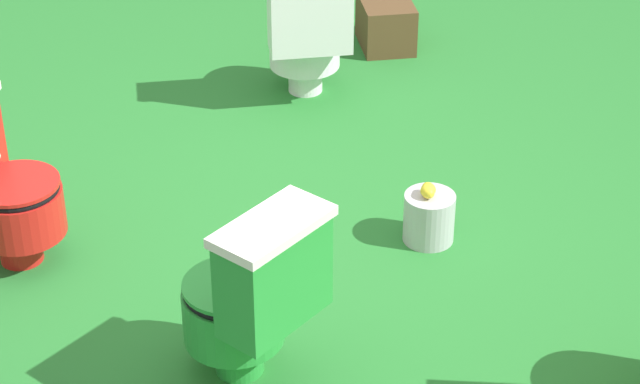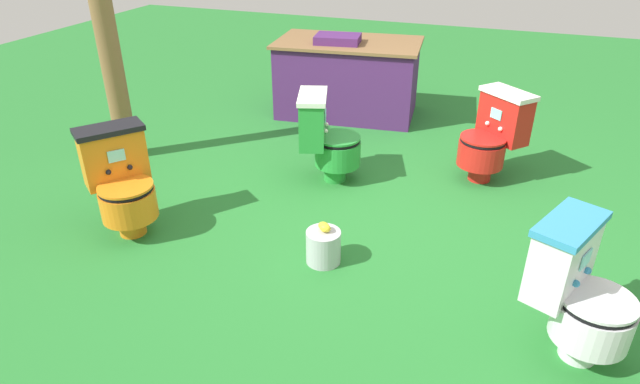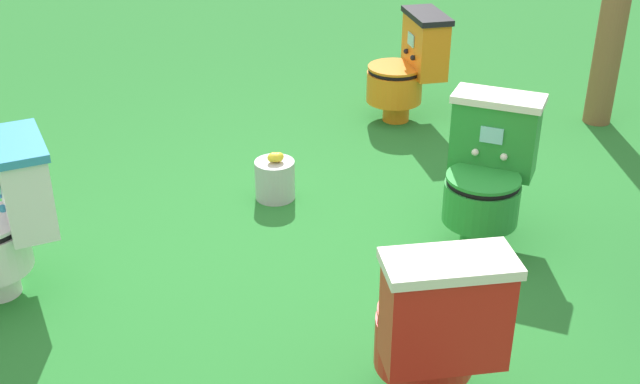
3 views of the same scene
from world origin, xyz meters
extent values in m
plane|color=#26752D|center=(0.00, 0.00, 0.00)|extent=(14.00, 14.00, 0.00)
cylinder|color=white|center=(1.29, -0.96, 0.07)|extent=(0.24, 0.24, 0.14)
cylinder|color=white|center=(1.31, -0.97, 0.24)|extent=(0.49, 0.49, 0.20)
torus|color=black|center=(1.31, -0.97, 0.35)|extent=(0.47, 0.47, 0.04)
cylinder|color=#338CBF|center=(1.31, -0.97, 0.30)|extent=(0.32, 0.32, 0.01)
cube|color=white|center=(1.13, -0.89, 0.51)|extent=(0.34, 0.45, 0.37)
cube|color=#338CBF|center=(1.13, -0.89, 0.71)|extent=(0.37, 0.48, 0.04)
cube|color=#8CE0E5|center=(1.22, -0.93, 0.56)|extent=(0.05, 0.10, 0.08)
cylinder|color=white|center=(1.31, -0.97, 0.37)|extent=(0.48, 0.48, 0.02)
sphere|color=#338CBF|center=(1.25, -0.87, 0.46)|extent=(0.04, 0.04, 0.04)
sphere|color=#338CBF|center=(1.20, -1.00, 0.46)|extent=(0.04, 0.04, 0.04)
cylinder|color=red|center=(0.63, 0.88, 0.07)|extent=(0.25, 0.25, 0.14)
cylinder|color=red|center=(0.61, 0.86, 0.24)|extent=(0.52, 0.52, 0.20)
torus|color=black|center=(0.61, 0.86, 0.35)|extent=(0.50, 0.50, 0.04)
cylinder|color=white|center=(0.61, 0.86, 0.30)|extent=(0.34, 0.34, 0.01)
cube|color=red|center=(0.75, 1.01, 0.51)|extent=(0.43, 0.41, 0.37)
cube|color=white|center=(0.75, 1.01, 0.71)|extent=(0.47, 0.45, 0.04)
cube|color=#8CE0E5|center=(0.68, 0.94, 0.56)|extent=(0.09, 0.08, 0.08)
cylinder|color=red|center=(0.61, 0.86, 0.37)|extent=(0.51, 0.51, 0.02)
sphere|color=white|center=(0.73, 0.89, 0.46)|extent=(0.04, 0.04, 0.04)
sphere|color=white|center=(0.62, 0.98, 0.46)|extent=(0.04, 0.04, 0.04)
cylinder|color=green|center=(-0.49, 0.47, 0.07)|extent=(0.23, 0.23, 0.14)
cylinder|color=green|center=(-0.47, 0.47, 0.24)|extent=(0.47, 0.47, 0.20)
torus|color=black|center=(-0.47, 0.47, 0.35)|extent=(0.44, 0.44, 0.04)
cylinder|color=white|center=(-0.47, 0.47, 0.30)|extent=(0.30, 0.30, 0.01)
cube|color=green|center=(-0.66, 0.41, 0.51)|extent=(0.31, 0.45, 0.37)
cube|color=white|center=(-0.66, 0.41, 0.71)|extent=(0.34, 0.48, 0.04)
cube|color=#8CE0E5|center=(-0.56, 0.44, 0.56)|extent=(0.04, 0.11, 0.08)
cylinder|color=green|center=(-0.47, 0.47, 0.37)|extent=(0.45, 0.45, 0.02)
sphere|color=white|center=(-0.58, 0.51, 0.46)|extent=(0.04, 0.04, 0.04)
sphere|color=white|center=(-0.54, 0.38, 0.46)|extent=(0.04, 0.04, 0.04)
cylinder|color=orange|center=(-1.54, -0.78, 0.07)|extent=(0.25, 0.25, 0.14)
cylinder|color=orange|center=(-1.52, -0.80, 0.24)|extent=(0.52, 0.52, 0.20)
torus|color=black|center=(-1.52, -0.80, 0.35)|extent=(0.50, 0.50, 0.04)
cylinder|color=black|center=(-1.52, -0.80, 0.30)|extent=(0.34, 0.34, 0.01)
cube|color=orange|center=(-1.68, -0.68, 0.51)|extent=(0.40, 0.44, 0.37)
cube|color=black|center=(-1.68, -0.68, 0.71)|extent=(0.43, 0.47, 0.04)
cube|color=#8CE0E5|center=(-1.60, -0.74, 0.56)|extent=(0.07, 0.09, 0.08)
cylinder|color=orange|center=(-1.52, -0.80, 0.37)|extent=(0.50, 0.50, 0.02)
sphere|color=black|center=(-1.56, -0.68, 0.46)|extent=(0.04, 0.04, 0.04)
sphere|color=black|center=(-1.64, -0.80, 0.46)|extent=(0.04, 0.04, 0.04)
cube|color=#4C2360|center=(-0.87, 2.00, 0.37)|extent=(1.48, 0.95, 0.74)
cube|color=brown|center=(-0.87, 2.00, 0.76)|extent=(1.54, 1.01, 0.03)
cube|color=#4C2360|center=(-0.95, 1.88, 0.81)|extent=(0.48, 0.38, 0.08)
cylinder|color=brown|center=(-2.39, 0.27, 0.92)|extent=(0.18, 0.18, 1.83)
cylinder|color=#B7B7BF|center=(-0.19, -0.64, 0.11)|extent=(0.22, 0.22, 0.22)
ellipsoid|color=yellow|center=(-0.18, -0.64, 0.25)|extent=(0.07, 0.05, 0.05)
ellipsoid|color=yellow|center=(-0.20, -0.62, 0.25)|extent=(0.07, 0.05, 0.05)
ellipsoid|color=yellow|center=(-0.19, -0.63, 0.25)|extent=(0.07, 0.05, 0.05)
camera|label=1|loc=(-3.51, 2.08, 2.89)|focal=66.97mm
camera|label=2|loc=(0.76, -3.30, 2.04)|focal=30.30mm
camera|label=3|loc=(2.68, 2.09, 2.11)|focal=45.20mm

